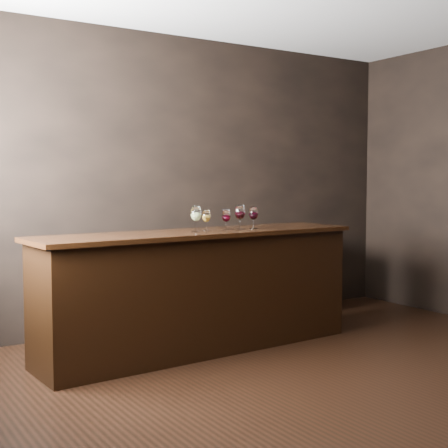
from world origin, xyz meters
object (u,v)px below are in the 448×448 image
glass_red_a (226,216)px  glass_red_c (253,214)px  bar_counter (200,293)px  glass_white (196,214)px  glass_amber (206,216)px  back_bar_shelf (241,281)px  glass_red_b (240,213)px

glass_red_a → glass_red_c: size_ratio=0.90×
bar_counter → glass_red_c: glass_red_c is taller
glass_red_c → bar_counter: bearing=176.2°
bar_counter → glass_red_a: size_ratio=15.56×
glass_white → glass_amber: bearing=22.6°
glass_white → bar_counter: bearing=23.8°
glass_red_c → back_bar_shelf: bearing=62.9°
bar_counter → glass_red_b: bearing=-4.8°
glass_amber → glass_red_a: bearing=-22.8°
glass_amber → glass_red_b: glass_red_b is taller
back_bar_shelf → glass_white: (-0.97, -0.78, 0.74)m
glass_red_b → glass_red_c: glass_red_b is taller
bar_counter → glass_red_a: glass_red_a is taller
bar_counter → glass_amber: 0.64m
back_bar_shelf → glass_red_b: bearing=-124.6°
glass_white → glass_red_a: size_ratio=1.21×
back_bar_shelf → glass_red_b: (-0.53, -0.77, 0.74)m
glass_white → glass_red_b: size_ratio=1.01×
bar_counter → glass_white: size_ratio=12.85×
bar_counter → glass_red_b: 0.76m
glass_amber → glass_white: bearing=-157.4°
glass_amber → glass_red_c: bearing=-8.7°
glass_red_c → glass_red_b: bearing=169.8°
back_bar_shelf → glass_white: 1.45m
glass_red_a → glass_red_b: (0.15, 0.02, 0.02)m
back_bar_shelf → glass_amber: (-0.84, -0.73, 0.71)m
back_bar_shelf → glass_amber: size_ratio=12.55×
bar_counter → glass_red_c: (0.51, -0.03, 0.65)m
glass_amber → glass_red_b: size_ratio=0.83×
bar_counter → glass_red_b: glass_red_b is taller
glass_white → glass_red_b: bearing=1.3°
bar_counter → glass_amber: glass_amber is taller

